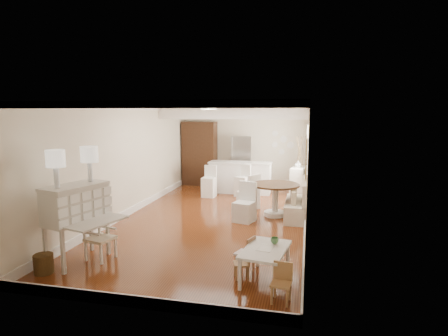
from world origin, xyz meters
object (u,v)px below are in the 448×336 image
at_px(gustavian_armchair, 100,238).
at_px(pantry_cabinet, 200,154).
at_px(secretary_bureau, 77,223).
at_px(slip_chair_far, 248,191).
at_px(slip_chair_near, 244,202).
at_px(bar_stool_left, 209,181).
at_px(kids_chair_c, 281,283).
at_px(fridge, 251,162).
at_px(kids_table, 265,264).
at_px(breakfast_counter, 240,177).
at_px(kids_chair_a, 242,263).
at_px(dining_table, 275,200).
at_px(bar_stool_right, 242,181).
at_px(sideboard, 299,181).
at_px(kids_chair_b, 245,253).
at_px(wicker_basket, 44,264).

bearing_deg(gustavian_armchair, pantry_cabinet, 15.10).
bearing_deg(secretary_bureau, gustavian_armchair, 44.02).
height_order(secretary_bureau, slip_chair_far, secretary_bureau).
bearing_deg(gustavian_armchair, secretary_bureau, 131.54).
distance_m(slip_chair_near, bar_stool_left, 2.85).
relative_size(kids_chair_c, fridge, 0.32).
distance_m(kids_table, breakfast_counter, 6.53).
height_order(kids_chair_a, slip_chair_far, slip_chair_far).
bearing_deg(pantry_cabinet, dining_table, -49.77).
height_order(slip_chair_near, bar_stool_right, bar_stool_right).
bearing_deg(kids_chair_a, bar_stool_left, -177.43).
distance_m(kids_chair_a, breakfast_counter, 6.47).
bearing_deg(kids_chair_c, slip_chair_far, 111.75).
height_order(pantry_cabinet, fridge, pantry_cabinet).
bearing_deg(slip_chair_far, secretary_bureau, 2.80).
bearing_deg(kids_table, sideboard, 86.84).
distance_m(slip_chair_near, breakfast_counter, 3.29).
xyz_separation_m(kids_chair_b, slip_chair_near, (-0.48, 2.79, 0.18)).
xyz_separation_m(gustavian_armchair, bar_stool_left, (0.62, 5.32, 0.09)).
bearing_deg(breakfast_counter, dining_table, -61.74).
xyz_separation_m(kids_chair_a, kids_chair_c, (0.68, -0.64, 0.03)).
relative_size(kids_table, sideboard, 1.13).
relative_size(secretary_bureau, kids_chair_b, 2.37).
bearing_deg(pantry_cabinet, fridge, -0.90).
bearing_deg(bar_stool_left, sideboard, 24.03).
height_order(kids_table, kids_chair_b, kids_chair_b).
bearing_deg(dining_table, bar_stool_right, 120.30).
xyz_separation_m(kids_table, kids_chair_b, (-0.38, 0.33, 0.03)).
distance_m(gustavian_armchair, sideboard, 7.13).
bearing_deg(fridge, bar_stool_right, -91.56).
xyz_separation_m(secretary_bureau, breakfast_counter, (1.80, 6.31, -0.19)).
bearing_deg(bar_stool_left, breakfast_counter, 48.40).
bearing_deg(fridge, bar_stool_left, -119.40).
height_order(kids_table, bar_stool_left, bar_stool_left).
distance_m(kids_chair_c, breakfast_counter, 7.24).
xyz_separation_m(bar_stool_right, pantry_cabinet, (-1.86, 1.55, 0.65)).
height_order(secretary_bureau, gustavian_armchair, secretary_bureau).
height_order(secretary_bureau, sideboard, secretary_bureau).
xyz_separation_m(wicker_basket, kids_chair_c, (3.92, -0.12, 0.12)).
xyz_separation_m(kids_chair_c, slip_chair_far, (-1.26, 5.01, 0.20)).
height_order(gustavian_armchair, slip_chair_far, slip_chair_far).
bearing_deg(kids_table, fridge, 100.30).
bearing_deg(kids_table, bar_stool_right, 103.28).
relative_size(kids_chair_b, bar_stool_right, 0.59).
height_order(kids_chair_b, kids_chair_c, kids_chair_b).
bearing_deg(breakfast_counter, slip_chair_near, -78.05).
bearing_deg(kids_chair_c, wicker_basket, -174.08).
height_order(slip_chair_near, fridge, fridge).
bearing_deg(bar_stool_right, wicker_basket, -89.41).
relative_size(kids_chair_a, sideboard, 0.54).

